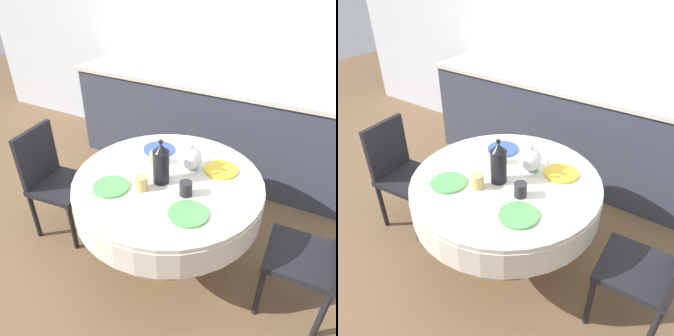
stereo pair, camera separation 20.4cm
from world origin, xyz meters
The scene contains 16 objects.
ground_plane centered at (0.00, 0.00, 0.00)m, with size 12.00×12.00×0.00m, color brown.
wall_back centered at (0.00, 1.67, 1.30)m, with size 7.00×0.05×2.60m.
kitchen_counter centered at (0.00, 1.33, 0.48)m, with size 3.24×0.64×0.95m.
dining_table centered at (0.00, 0.00, 0.60)m, with size 1.22×1.22×0.73m.
chair_left centered at (0.95, 0.04, 0.49)m, with size 0.42×0.42×0.88m.
chair_right centered at (-0.94, -0.10, 0.49)m, with size 0.44×0.44×0.88m.
plate_near_left centered at (-0.26, -0.25, 0.74)m, with size 0.23×0.23×0.01m, color #5BA85B.
cup_near_left centered at (-0.09, -0.17, 0.77)m, with size 0.08×0.08×0.09m, color #DBB766.
plate_near_right centered at (0.26, -0.25, 0.74)m, with size 0.23×0.23×0.01m, color #5BA85B.
cup_near_right centered at (0.17, -0.10, 0.77)m, with size 0.08×0.08×0.09m, color #28282D.
plate_far_left centered at (-0.22, 0.28, 0.74)m, with size 0.23×0.23×0.01m, color #3856AD.
cup_far_left centered at (-0.16, 0.11, 0.77)m, with size 0.08×0.08×0.09m, color #DBB766.
plate_far_right centered at (0.27, 0.24, 0.74)m, with size 0.23×0.23×0.01m, color yellow.
cup_far_right centered at (0.09, 0.17, 0.77)m, with size 0.08×0.08×0.09m, color #5BA39E.
coffee_carafe centered at (-0.02, -0.05, 0.86)m, with size 0.10×0.10×0.30m.
teapot centered at (0.08, 0.16, 0.82)m, with size 0.21×0.15×0.20m.
Camera 1 is at (0.80, -1.50, 1.94)m, focal length 35.00 mm.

